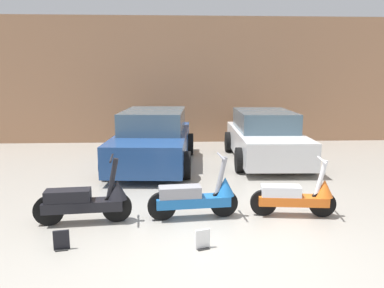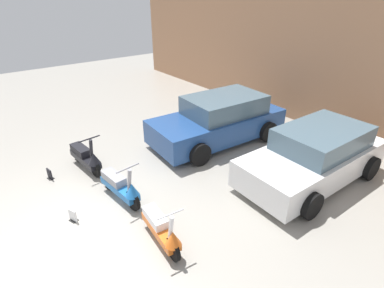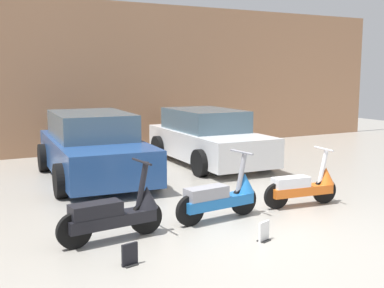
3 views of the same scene
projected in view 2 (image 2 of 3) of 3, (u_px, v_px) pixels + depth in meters
name	position (u px, v px, depth m)	size (l,w,h in m)	color
ground_plane	(79.00, 224.00, 5.82)	(28.00, 28.00, 0.00)	#9E998E
wall_back	(321.00, 63.00, 9.16)	(19.60, 0.12, 4.05)	tan
scooter_front_left	(86.00, 157.00, 7.42)	(1.45, 0.52, 1.01)	black
scooter_front_right	(121.00, 186.00, 6.32)	(1.42, 0.51, 0.99)	black
scooter_front_center	(162.00, 229.00, 5.23)	(1.34, 0.48, 0.94)	black
car_rear_left	(219.00, 120.00, 8.76)	(2.15, 4.08, 1.35)	navy
car_rear_center	(315.00, 156.00, 6.95)	(1.94, 3.84, 1.28)	white
placard_near_left_scooter	(50.00, 175.00, 7.15)	(0.20, 0.15, 0.26)	black
placard_near_right_scooter	(73.00, 216.00, 5.85)	(0.20, 0.17, 0.26)	black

